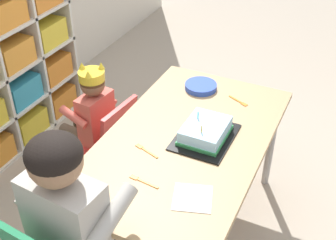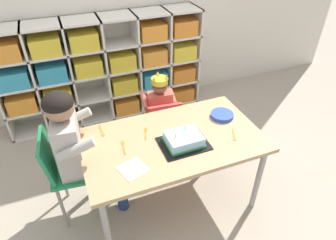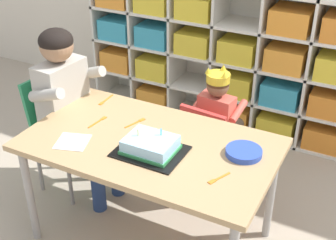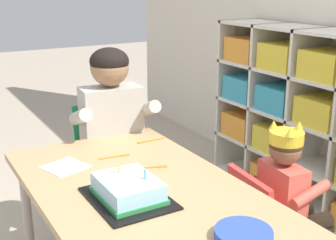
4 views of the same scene
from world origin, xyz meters
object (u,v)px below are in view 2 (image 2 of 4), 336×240
child_with_crown (159,103)px  adult_helper_seated (78,143)px  fork_near_cake_tray (123,146)px  fork_beside_plate_stack (102,131)px  fork_by_napkin (146,133)px  paper_plate_stack (222,115)px  classroom_chair_adult_side (66,167)px  activity_table (172,145)px  birthday_cake_on_tray (184,140)px  fork_at_table_front_edge (234,135)px  classroom_chair_blue (162,123)px

child_with_crown → adult_helper_seated: size_ratio=0.78×
fork_near_cake_tray → fork_beside_plate_stack: same height
fork_near_cake_tray → fork_by_napkin: (0.19, 0.08, 0.00)m
fork_by_napkin → fork_beside_plate_stack: 0.32m
paper_plate_stack → fork_beside_plate_stack: (-0.90, 0.16, -0.01)m
child_with_crown → classroom_chair_adult_side: size_ratio=1.12×
activity_table → birthday_cake_on_tray: size_ratio=3.86×
child_with_crown → classroom_chair_adult_side: child_with_crown is taller
birthday_cake_on_tray → fork_near_cake_tray: bearing=162.1°
activity_table → fork_beside_plate_stack: 0.52m
child_with_crown → fork_by_napkin: child_with_crown is taller
adult_helper_seated → fork_at_table_front_edge: bearing=-100.5°
activity_table → fork_by_napkin: bearing=139.9°
fork_near_cake_tray → paper_plate_stack: bearing=100.9°
activity_table → classroom_chair_blue: bearing=77.3°
classroom_chair_blue → classroom_chair_adult_side: (-0.86, -0.34, 0.08)m
classroom_chair_blue → fork_by_napkin: fork_by_napkin is taller
birthday_cake_on_tray → fork_near_cake_tray: (-0.39, 0.13, -0.03)m
child_with_crown → fork_near_cake_tray: size_ratio=5.91×
activity_table → child_with_crown: size_ratio=1.52×
classroom_chair_adult_side → fork_by_napkin: size_ratio=5.56×
birthday_cake_on_tray → fork_at_table_front_edge: birthday_cake_on_tray is taller
activity_table → child_with_crown: 0.65m
birthday_cake_on_tray → classroom_chair_blue: bearing=83.5°
fork_near_cake_tray → classroom_chair_blue: bearing=142.9°
activity_table → fork_beside_plate_stack: fork_beside_plate_stack is taller
classroom_chair_blue → fork_near_cake_tray: size_ratio=4.50×
fork_by_napkin → paper_plate_stack: bearing=106.4°
fork_at_table_front_edge → fork_by_napkin: (-0.58, 0.26, 0.00)m
classroom_chair_blue → fork_near_cake_tray: bearing=52.3°
classroom_chair_adult_side → birthday_cake_on_tray: bearing=-102.8°
adult_helper_seated → fork_beside_plate_stack: 0.20m
child_with_crown → fork_at_table_front_edge: size_ratio=6.92×
activity_table → paper_plate_stack: bearing=13.0°
paper_plate_stack → fork_by_napkin: bearing=177.7°
birthday_cake_on_tray → paper_plate_stack: birthday_cake_on_tray is taller
classroom_chair_blue → birthday_cake_on_tray: 0.68m
activity_table → classroom_chair_adult_side: (-0.74, 0.18, -0.11)m
fork_by_napkin → classroom_chair_blue: bearing=164.1°
classroom_chair_blue → child_with_crown: bearing=-89.4°
activity_table → fork_near_cake_tray: fork_near_cake_tray is taller
fork_at_table_front_edge → fork_beside_plate_stack: bearing=90.5°
child_with_crown → fork_beside_plate_stack: size_ratio=5.92×
activity_table → adult_helper_seated: (-0.62, 0.17, 0.08)m
birthday_cake_on_tray → fork_near_cake_tray: birthday_cake_on_tray is taller
classroom_chair_adult_side → fork_near_cake_tray: (0.40, -0.14, 0.18)m
child_with_crown → adult_helper_seated: (-0.75, -0.46, 0.14)m
adult_helper_seated → paper_plate_stack: size_ratio=6.04×
fork_near_cake_tray → fork_by_napkin: same height
classroom_chair_adult_side → fork_at_table_front_edge: 1.22m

